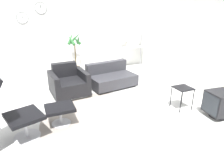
{
  "coord_description": "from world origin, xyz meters",
  "views": [
    {
      "loc": [
        -1.16,
        -3.58,
        2.07
      ],
      "look_at": [
        0.38,
        0.11,
        0.55
      ],
      "focal_mm": 32.0,
      "sensor_mm": 36.0,
      "label": 1
    }
  ],
  "objects_px": {
    "ottoman": "(60,111)",
    "side_table": "(183,90)",
    "shelf_unit": "(133,40)",
    "couch_low": "(111,78)",
    "potted_plant": "(75,55)",
    "armchair_red": "(69,84)",
    "crt_television": "(220,104)"
  },
  "relations": [
    {
      "from": "side_table",
      "to": "crt_television",
      "type": "height_order",
      "value": "crt_television"
    },
    {
      "from": "potted_plant",
      "to": "shelf_unit",
      "type": "height_order",
      "value": "shelf_unit"
    },
    {
      "from": "armchair_red",
      "to": "couch_low",
      "type": "bearing_deg",
      "value": -178.72
    },
    {
      "from": "armchair_red",
      "to": "side_table",
      "type": "relative_size",
      "value": 1.93
    },
    {
      "from": "armchair_red",
      "to": "shelf_unit",
      "type": "bearing_deg",
      "value": -153.49
    },
    {
      "from": "crt_television",
      "to": "side_table",
      "type": "bearing_deg",
      "value": 43.48
    },
    {
      "from": "armchair_red",
      "to": "potted_plant",
      "type": "height_order",
      "value": "potted_plant"
    },
    {
      "from": "couch_low",
      "to": "potted_plant",
      "type": "height_order",
      "value": "potted_plant"
    },
    {
      "from": "ottoman",
      "to": "shelf_unit",
      "type": "distance_m",
      "value": 4.46
    },
    {
      "from": "ottoman",
      "to": "crt_television",
      "type": "distance_m",
      "value": 3.15
    },
    {
      "from": "armchair_red",
      "to": "shelf_unit",
      "type": "height_order",
      "value": "shelf_unit"
    },
    {
      "from": "side_table",
      "to": "couch_low",
      "type": "bearing_deg",
      "value": 115.75
    },
    {
      "from": "ottoman",
      "to": "armchair_red",
      "type": "height_order",
      "value": "armchair_red"
    },
    {
      "from": "side_table",
      "to": "crt_television",
      "type": "bearing_deg",
      "value": -51.74
    },
    {
      "from": "ottoman",
      "to": "shelf_unit",
      "type": "height_order",
      "value": "shelf_unit"
    },
    {
      "from": "ottoman",
      "to": "side_table",
      "type": "bearing_deg",
      "value": -8.19
    },
    {
      "from": "ottoman",
      "to": "side_table",
      "type": "distance_m",
      "value": 2.57
    },
    {
      "from": "shelf_unit",
      "to": "potted_plant",
      "type": "bearing_deg",
      "value": -177.56
    },
    {
      "from": "couch_low",
      "to": "side_table",
      "type": "bearing_deg",
      "value": 107.47
    },
    {
      "from": "side_table",
      "to": "crt_television",
      "type": "xyz_separation_m",
      "value": [
        0.46,
        -0.58,
        -0.14
      ]
    },
    {
      "from": "side_table",
      "to": "potted_plant",
      "type": "height_order",
      "value": "potted_plant"
    },
    {
      "from": "couch_low",
      "to": "shelf_unit",
      "type": "bearing_deg",
      "value": -142.8
    },
    {
      "from": "couch_low",
      "to": "potted_plant",
      "type": "distance_m",
      "value": 1.66
    },
    {
      "from": "ottoman",
      "to": "side_table",
      "type": "xyz_separation_m",
      "value": [
        2.54,
        -0.37,
        0.14
      ]
    },
    {
      "from": "potted_plant",
      "to": "side_table",
      "type": "bearing_deg",
      "value": -65.0
    },
    {
      "from": "ottoman",
      "to": "shelf_unit",
      "type": "relative_size",
      "value": 0.29
    },
    {
      "from": "potted_plant",
      "to": "shelf_unit",
      "type": "bearing_deg",
      "value": 2.44
    },
    {
      "from": "side_table",
      "to": "crt_television",
      "type": "relative_size",
      "value": 0.89
    },
    {
      "from": "shelf_unit",
      "to": "ottoman",
      "type": "bearing_deg",
      "value": -136.11
    },
    {
      "from": "crt_television",
      "to": "shelf_unit",
      "type": "xyz_separation_m",
      "value": [
        0.18,
        4.0,
        0.71
      ]
    },
    {
      "from": "crt_television",
      "to": "couch_low",
      "type": "bearing_deg",
      "value": 34.25
    },
    {
      "from": "couch_low",
      "to": "crt_television",
      "type": "distance_m",
      "value": 2.79
    }
  ]
}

